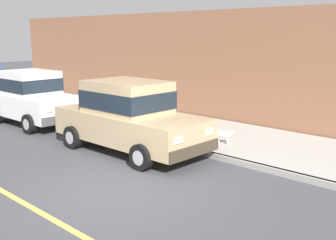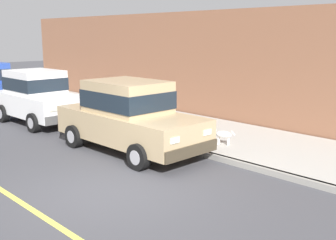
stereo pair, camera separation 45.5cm
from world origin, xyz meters
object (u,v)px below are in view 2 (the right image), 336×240
(car_white_hatchback, at_px, (38,96))
(fire_hydrant, at_px, (159,123))
(dog_white, at_px, (221,134))
(car_tan_sedan, at_px, (129,115))

(car_white_hatchback, bearing_deg, fire_hydrant, -71.68)
(car_white_hatchback, xyz_separation_m, fire_hydrant, (1.55, -4.68, -0.50))
(dog_white, bearing_deg, car_tan_sedan, 139.63)
(car_tan_sedan, xyz_separation_m, car_white_hatchback, (-0.05, 5.10, -0.01))
(car_white_hatchback, xyz_separation_m, dog_white, (1.98, -6.75, -0.55))
(car_white_hatchback, relative_size, fire_hydrant, 5.29)
(dog_white, bearing_deg, car_white_hatchback, 106.38)
(car_tan_sedan, relative_size, dog_white, 6.58)
(car_tan_sedan, xyz_separation_m, fire_hydrant, (1.50, 0.43, -0.51))
(car_tan_sedan, bearing_deg, dog_white, -40.37)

